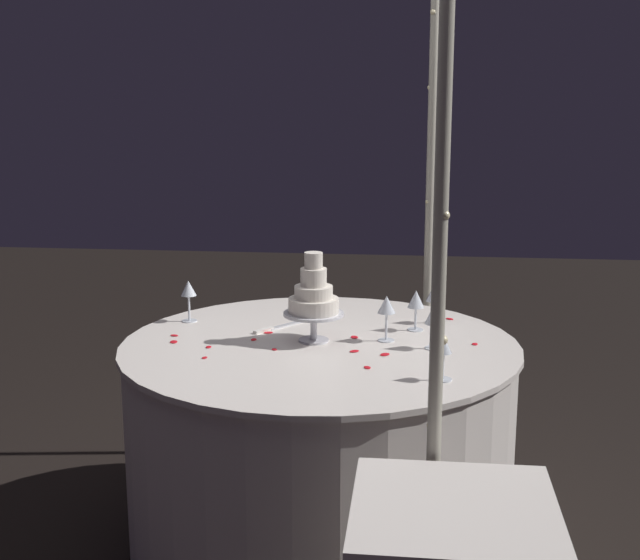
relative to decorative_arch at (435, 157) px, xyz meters
The scene contains 26 objects.
ground_plane 1.50m from the decorative_arch, 90.15° to the right, with size 12.00×12.00×0.00m, color black.
decorative_arch is the anchor object (origin of this frame).
main_table 1.13m from the decorative_arch, 90.15° to the right, with size 1.44×1.44×0.78m.
tiered_cake 0.66m from the decorative_arch, 92.74° to the right, with size 0.22×0.22×0.33m.
wine_glass_0 0.65m from the decorative_arch, behind, with size 0.06×0.06×0.15m.
wine_glass_1 0.56m from the decorative_arch, 109.49° to the right, with size 0.07×0.07×0.17m.
wine_glass_2 1.11m from the decorative_arch, 104.43° to the right, with size 0.06×0.06×0.16m.
wine_glass_3 0.55m from the decorative_arch, 27.86° to the left, with size 0.06×0.06×0.16m.
wine_glass_4 0.59m from the decorative_arch, 166.44° to the right, with size 0.06×0.06×0.16m.
wine_glass_5 0.67m from the decorative_arch, ahead, with size 0.06×0.06×0.14m.
cake_knife 0.89m from the decorative_arch, 108.39° to the right, with size 0.25×0.20×0.01m.
rose_petal_0 0.69m from the decorative_arch, 105.49° to the left, with size 0.03×0.02×0.00m, color red.
rose_petal_1 0.94m from the decorative_arch, 101.65° to the right, with size 0.03×0.02×0.00m, color red.
rose_petal_2 0.86m from the decorative_arch, 79.36° to the right, with size 0.02×0.02×0.00m, color red.
rose_petal_3 1.15m from the decorative_arch, 91.87° to the right, with size 0.03×0.02×0.00m, color red.
rose_petal_4 0.75m from the decorative_arch, 37.43° to the right, with size 0.03×0.02×0.00m, color red.
rose_petal_5 0.92m from the decorative_arch, 91.00° to the right, with size 0.03×0.02×0.00m, color red.
rose_petal_6 0.78m from the decorative_arch, 167.76° to the left, with size 0.03×0.02×0.00m, color red.
rose_petal_7 0.72m from the decorative_arch, 70.70° to the right, with size 0.04×0.03×0.00m, color red.
rose_petal_8 0.90m from the decorative_arch, 100.29° to the right, with size 0.04×0.03×0.00m, color red.
rose_petal_9 1.03m from the decorative_arch, 82.68° to the right, with size 0.03×0.02×0.00m, color red.
rose_petal_10 0.86m from the decorative_arch, 132.42° to the right, with size 0.03×0.02×0.00m, color red.
rose_petal_11 1.14m from the decorative_arch, 86.83° to the right, with size 0.04×0.03×0.00m, color red.
rose_petal_12 0.72m from the decorative_arch, 107.11° to the right, with size 0.04×0.03×0.00m, color red.
rose_petal_13 1.04m from the decorative_arch, 73.58° to the right, with size 0.03×0.02×0.00m, color red.
rose_petal_14 0.69m from the decorative_arch, 52.65° to the right, with size 0.04×0.03×0.00m, color red.
Camera 1 is at (2.91, 0.33, 1.65)m, focal length 47.50 mm.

